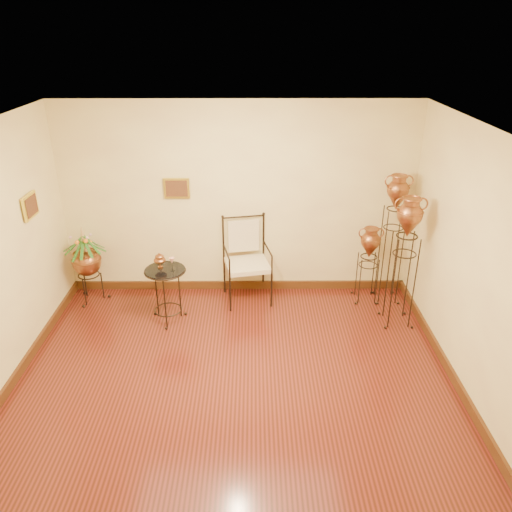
{
  "coord_description": "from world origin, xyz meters",
  "views": [
    {
      "loc": [
        0.22,
        -4.23,
        3.7
      ],
      "look_at": [
        0.25,
        1.3,
        1.1
      ],
      "focal_mm": 35.0,
      "sensor_mm": 36.0,
      "label": 1
    }
  ],
  "objects_px": {
    "planter_urn": "(86,259)",
    "side_table": "(167,294)",
    "amphora_tall": "(392,238)",
    "amphora_mid": "(403,261)",
    "armchair": "(247,262)"
  },
  "relations": [
    {
      "from": "planter_urn",
      "to": "side_table",
      "type": "bearing_deg",
      "value": -24.56
    },
    {
      "from": "amphora_tall",
      "to": "side_table",
      "type": "height_order",
      "value": "amphora_tall"
    },
    {
      "from": "amphora_mid",
      "to": "side_table",
      "type": "xyz_separation_m",
      "value": [
        -3.09,
        0.06,
        -0.5
      ]
    },
    {
      "from": "amphora_mid",
      "to": "side_table",
      "type": "bearing_deg",
      "value": 178.87
    },
    {
      "from": "armchair",
      "to": "side_table",
      "type": "distance_m",
      "value": 1.22
    },
    {
      "from": "planter_urn",
      "to": "armchair",
      "type": "xyz_separation_m",
      "value": [
        2.28,
        0.0,
        -0.05
      ]
    },
    {
      "from": "planter_urn",
      "to": "side_table",
      "type": "xyz_separation_m",
      "value": [
        1.21,
        -0.55,
        -0.26
      ]
    },
    {
      "from": "planter_urn",
      "to": "armchair",
      "type": "relative_size",
      "value": 0.98
    },
    {
      "from": "amphora_tall",
      "to": "side_table",
      "type": "xyz_separation_m",
      "value": [
        -3.09,
        -0.55,
        -0.57
      ]
    },
    {
      "from": "armchair",
      "to": "amphora_tall",
      "type": "bearing_deg",
      "value": -11.46
    },
    {
      "from": "armchair",
      "to": "side_table",
      "type": "bearing_deg",
      "value": -164.21
    },
    {
      "from": "side_table",
      "to": "armchair",
      "type": "bearing_deg",
      "value": 27.25
    },
    {
      "from": "amphora_mid",
      "to": "planter_urn",
      "type": "distance_m",
      "value": 4.35
    },
    {
      "from": "amphora_tall",
      "to": "amphora_mid",
      "type": "height_order",
      "value": "amphora_tall"
    },
    {
      "from": "planter_urn",
      "to": "amphora_tall",
      "type": "bearing_deg",
      "value": 0.0
    }
  ]
}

